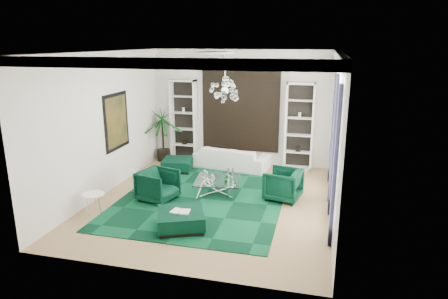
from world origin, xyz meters
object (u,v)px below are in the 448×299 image
(armchair_left, at_px, (158,185))
(side_table, at_px, (94,204))
(coffee_table, at_px, (218,187))
(palm, at_px, (162,127))
(sofa, at_px, (232,158))
(ottoman_side, at_px, (178,165))
(armchair_right, at_px, (283,185))
(ottoman_front, at_px, (181,220))

(armchair_left, distance_m, side_table, 1.66)
(coffee_table, bearing_deg, palm, 135.61)
(sofa, height_order, ottoman_side, sofa)
(ottoman_side, distance_m, side_table, 3.68)
(armchair_left, xyz_separation_m, coffee_table, (1.41, 0.81, -0.20))
(armchair_right, xyz_separation_m, ottoman_side, (-3.53, 1.57, -0.21))
(palm, bearing_deg, armchair_right, -30.13)
(palm, bearing_deg, coffee_table, -44.39)
(ottoman_side, height_order, palm, palm)
(sofa, distance_m, ottoman_front, 4.54)
(ottoman_front, xyz_separation_m, palm, (-2.39, 4.81, 1.00))
(sofa, height_order, side_table, sofa)
(armchair_left, distance_m, ottoman_front, 1.82)
(armchair_left, height_order, ottoman_side, armchair_left)
(armchair_right, bearing_deg, side_table, -53.42)
(armchair_right, height_order, coffee_table, armchair_right)
(armchair_left, xyz_separation_m, side_table, (-1.15, -1.18, -0.16))
(sofa, bearing_deg, ottoman_side, 32.85)
(ottoman_front, relative_size, palm, 0.42)
(armchair_left, height_order, side_table, armchair_left)
(coffee_table, bearing_deg, ottoman_side, 137.76)
(armchair_left, height_order, palm, palm)
(coffee_table, relative_size, ottoman_front, 1.20)
(sofa, height_order, armchair_left, armchair_left)
(ottoman_front, height_order, side_table, side_table)
(sofa, bearing_deg, armchair_right, 138.63)
(side_table, bearing_deg, palm, 91.25)
(ottoman_side, distance_m, ottoman_front, 4.11)
(armchair_right, height_order, palm, palm)
(sofa, distance_m, armchair_left, 3.38)
(ottoman_front, bearing_deg, sofa, 88.63)
(sofa, distance_m, palm, 2.66)
(ottoman_side, relative_size, palm, 0.38)
(armchair_right, distance_m, coffee_table, 1.77)
(armchair_right, relative_size, ottoman_side, 0.99)
(side_table, bearing_deg, sofa, 60.92)
(coffee_table, xyz_separation_m, ottoman_side, (-1.77, 1.61, -0.01))
(ottoman_front, height_order, palm, palm)
(ottoman_side, distance_m, palm, 1.67)
(side_table, relative_size, palm, 0.22)
(sofa, distance_m, side_table, 4.95)
(sofa, xyz_separation_m, armchair_right, (1.91, -2.29, 0.06))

